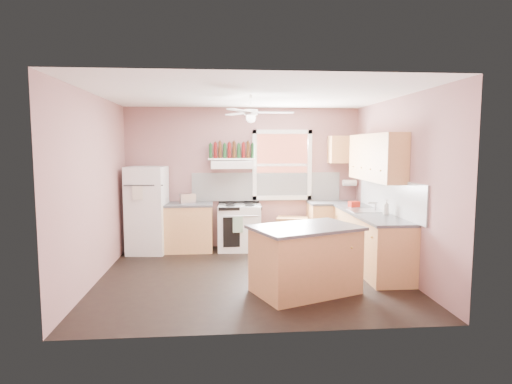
{
  "coord_description": "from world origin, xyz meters",
  "views": [
    {
      "loc": [
        -0.46,
        -6.29,
        1.95
      ],
      "look_at": [
        0.1,
        0.3,
        1.25
      ],
      "focal_mm": 30.0,
      "sensor_mm": 36.0,
      "label": 1
    }
  ],
  "objects": [
    {
      "name": "wine_bottles",
      "position": [
        -0.23,
        1.87,
        1.88
      ],
      "size": [
        0.86,
        0.06,
        0.31
      ],
      "color": "#143819",
      "rests_on": "bottle_shelf"
    },
    {
      "name": "counter_left",
      "position": [
        -1.06,
        1.7,
        0.88
      ],
      "size": [
        0.92,
        0.62,
        0.04
      ],
      "primitive_type": "cube",
      "color": "#464648",
      "rests_on": "base_cabinet_left"
    },
    {
      "name": "base_cabinet_corner",
      "position": [
        1.75,
        1.7,
        0.43
      ],
      "size": [
        1.0,
        0.6,
        0.86
      ],
      "primitive_type": "cube",
      "color": "tan",
      "rests_on": "floor"
    },
    {
      "name": "ceiling_fan_hub",
      "position": [
        0.0,
        0.0,
        2.45
      ],
      "size": [
        0.2,
        0.2,
        0.08
      ],
      "primitive_type": "cylinder",
      "color": "white",
      "rests_on": "ceiling"
    },
    {
      "name": "island_top",
      "position": [
        0.67,
        -0.77,
        0.88
      ],
      "size": [
        1.62,
        1.35,
        0.04
      ],
      "primitive_type": "cube",
      "rotation": [
        0.0,
        0.0,
        0.38
      ],
      "color": "#464648",
      "rests_on": "island"
    },
    {
      "name": "backsplash_back",
      "position": [
        0.45,
        1.99,
        1.18
      ],
      "size": [
        2.9,
        0.03,
        0.55
      ],
      "primitive_type": "cube",
      "color": "white",
      "rests_on": "wall_back"
    },
    {
      "name": "window_view",
      "position": [
        0.75,
        1.98,
        1.6
      ],
      "size": [
        1.0,
        0.02,
        1.2
      ],
      "primitive_type": "cube",
      "color": "brown",
      "rests_on": "wall_back"
    },
    {
      "name": "base_cabinet_right",
      "position": [
        1.95,
        0.3,
        0.43
      ],
      "size": [
        0.6,
        2.2,
        0.86
      ],
      "primitive_type": "cube",
      "color": "tan",
      "rests_on": "floor"
    },
    {
      "name": "ceiling",
      "position": [
        0.0,
        0.0,
        2.7
      ],
      "size": [
        4.5,
        4.5,
        0.0
      ],
      "primitive_type": "plane",
      "color": "white",
      "rests_on": "ground"
    },
    {
      "name": "wall_left",
      "position": [
        -2.27,
        0.0,
        1.35
      ],
      "size": [
        0.05,
        4.0,
        2.7
      ],
      "primitive_type": "cube",
      "color": "#8E615F",
      "rests_on": "ground"
    },
    {
      "name": "soap_bottle",
      "position": [
        2.1,
        0.06,
        1.02
      ],
      "size": [
        0.13,
        0.13,
        0.24
      ],
      "primitive_type": "imported",
      "rotation": [
        0.0,
        0.0,
        0.63
      ],
      "color": "silver",
      "rests_on": "counter_right"
    },
    {
      "name": "paper_towel",
      "position": [
        2.07,
        1.86,
        1.25
      ],
      "size": [
        0.26,
        0.12,
        0.12
      ],
      "primitive_type": "cylinder",
      "rotation": [
        0.0,
        1.57,
        0.0
      ],
      "color": "white",
      "rests_on": "wall_back"
    },
    {
      "name": "wall_right",
      "position": [
        2.27,
        0.0,
        1.35
      ],
      "size": [
        0.05,
        4.0,
        2.7
      ],
      "primitive_type": "cube",
      "color": "#8E615F",
      "rests_on": "ground"
    },
    {
      "name": "upper_cabinet_corner",
      "position": [
        1.95,
        1.83,
        1.9
      ],
      "size": [
        0.6,
        0.33,
        0.52
      ],
      "primitive_type": "cube",
      "color": "tan",
      "rests_on": "wall_back"
    },
    {
      "name": "refrigerator",
      "position": [
        -1.79,
        1.62,
        0.8
      ],
      "size": [
        0.73,
        0.72,
        1.59
      ],
      "primitive_type": "cube",
      "rotation": [
        0.0,
        0.0,
        -0.1
      ],
      "color": "white",
      "rests_on": "floor"
    },
    {
      "name": "wall_back",
      "position": [
        0.0,
        2.02,
        1.35
      ],
      "size": [
        4.5,
        0.05,
        2.7
      ],
      "primitive_type": "cube",
      "color": "#8E615F",
      "rests_on": "ground"
    },
    {
      "name": "base_cabinet_left",
      "position": [
        -1.06,
        1.7,
        0.43
      ],
      "size": [
        0.9,
        0.6,
        0.86
      ],
      "primitive_type": "cube",
      "color": "tan",
      "rests_on": "floor"
    },
    {
      "name": "cart",
      "position": [
        0.93,
        1.75,
        0.29
      ],
      "size": [
        0.67,
        0.53,
        0.59
      ],
      "primitive_type": "cube",
      "rotation": [
        0.0,
        0.0,
        -0.25
      ],
      "color": "tan",
      "rests_on": "floor"
    },
    {
      "name": "counter_right",
      "position": [
        1.94,
        0.3,
        0.88
      ],
      "size": [
        0.62,
        2.22,
        0.04
      ],
      "primitive_type": "cube",
      "color": "#464648",
      "rests_on": "base_cabinet_right"
    },
    {
      "name": "range_hood",
      "position": [
        -0.23,
        1.75,
        1.62
      ],
      "size": [
        0.78,
        0.5,
        0.14
      ],
      "primitive_type": "cube",
      "color": "white",
      "rests_on": "wall_back"
    },
    {
      "name": "backsplash_right",
      "position": [
        2.23,
        0.3,
        1.18
      ],
      "size": [
        0.03,
        2.6,
        0.55
      ],
      "primitive_type": "cube",
      "color": "white",
      "rests_on": "wall_right"
    },
    {
      "name": "sink",
      "position": [
        1.94,
        0.5,
        0.9
      ],
      "size": [
        0.55,
        0.45,
        0.03
      ],
      "primitive_type": "cube",
      "color": "silver",
      "rests_on": "counter_right"
    },
    {
      "name": "window_frame",
      "position": [
        0.75,
        1.96,
        1.6
      ],
      "size": [
        1.16,
        0.07,
        1.36
      ],
      "primitive_type": "cube",
      "color": "white",
      "rests_on": "wall_back"
    },
    {
      "name": "island",
      "position": [
        0.67,
        -0.77,
        0.43
      ],
      "size": [
        1.52,
        1.25,
        0.86
      ],
      "primitive_type": "cube",
      "rotation": [
        0.0,
        0.0,
        0.38
      ],
      "color": "tan",
      "rests_on": "floor"
    },
    {
      "name": "upper_cabinet_right",
      "position": [
        2.08,
        0.5,
        1.78
      ],
      "size": [
        0.33,
        1.8,
        0.76
      ],
      "primitive_type": "cube",
      "color": "tan",
      "rests_on": "wall_right"
    },
    {
      "name": "bottle_shelf",
      "position": [
        -0.23,
        1.87,
        1.72
      ],
      "size": [
        0.9,
        0.26,
        0.03
      ],
      "primitive_type": "cube",
      "color": "white",
      "rests_on": "range_hood"
    },
    {
      "name": "stove",
      "position": [
        -0.09,
        1.7,
        0.43
      ],
      "size": [
        0.83,
        0.69,
        0.86
      ],
      "primitive_type": "cube",
      "rotation": [
        0.0,
        0.0,
        -0.06
      ],
      "color": "white",
      "rests_on": "floor"
    },
    {
      "name": "faucet",
      "position": [
        2.1,
        0.5,
        0.97
      ],
      "size": [
        0.03,
        0.03,
        0.14
      ],
      "primitive_type": "cylinder",
      "color": "silver",
      "rests_on": "sink"
    },
    {
      "name": "red_caddy",
      "position": [
        1.88,
        0.97,
        0.95
      ],
      "size": [
        0.21,
        0.16,
        0.1
      ],
      "primitive_type": "cube",
      "rotation": [
        0.0,
        0.0,
        0.27
      ],
      "color": "#A51B0E",
      "rests_on": "counter_right"
    },
    {
      "name": "counter_corner",
      "position": [
        1.75,
        1.7,
        0.88
      ],
      "size": [
        1.02,
        0.62,
        0.04
      ],
      "primitive_type": "cube",
      "color": "#464648",
      "rests_on": "base_cabinet_corner"
    },
    {
      "name": "floor",
      "position": [
        0.0,
        0.0,
        0.0
      ],
      "size": [
        4.5,
        4.5,
        0.0
      ],
      "primitive_type": "plane",
      "color": "black",
      "rests_on": "ground"
    },
    {
      "name": "toaster",
      "position": [
        -1.06,
        1.71,
        0.99
      ],
      "size": [
        0.31,
        0.23,
        0.18
      ],
      "primitive_type": "cube",
      "rotation": [
        0.0,
        0.0,
        0.28
      ],
      "color": "silver",
      "rests_on": "counter_left"
    }
  ]
}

